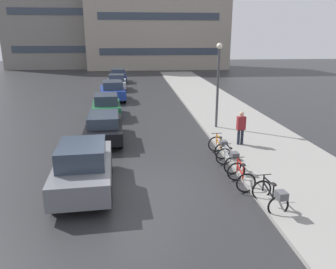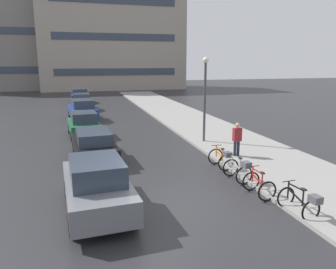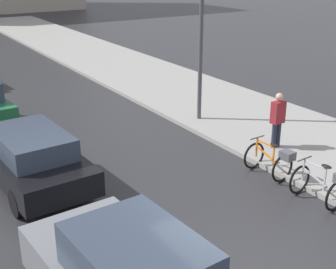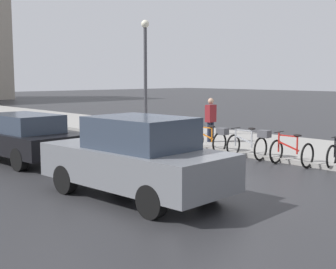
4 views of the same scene
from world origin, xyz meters
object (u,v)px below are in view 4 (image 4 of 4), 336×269
at_px(bicycle_farthest, 211,139).
at_px(pedestrian, 211,119).
at_px(streetlamp, 145,67).
at_px(car_black, 22,137).
at_px(bicycle_third, 250,143).
at_px(car_grey, 136,158).
at_px(bicycle_second, 291,152).

height_order(bicycle_farthest, pedestrian, pedestrian).
height_order(bicycle_farthest, streetlamp, streetlamp).
bearing_deg(pedestrian, car_black, 165.85).
relative_size(bicycle_third, car_grey, 0.31).
relative_size(bicycle_farthest, car_grey, 0.30).
bearing_deg(pedestrian, car_grey, -149.61).
bearing_deg(pedestrian, bicycle_second, -107.32).
bearing_deg(car_grey, bicycle_farthest, 27.03).
distance_m(bicycle_second, bicycle_third, 1.47).
bearing_deg(pedestrian, bicycle_farthest, -137.75).
bearing_deg(bicycle_farthest, bicycle_second, -90.56).
bearing_deg(streetlamp, car_grey, -131.56).
distance_m(bicycle_farthest, car_grey, 6.29).
distance_m(car_black, streetlamp, 6.89).
bearing_deg(bicycle_farthest, car_grey, -152.97).
height_order(pedestrian, streetlamp, streetlamp).
distance_m(car_black, pedestrian, 6.93).
height_order(bicycle_second, bicycle_third, bicycle_third).
distance_m(bicycle_farthest, car_black, 6.13).
relative_size(car_black, streetlamp, 0.91).
bearing_deg(car_grey, streetlamp, 48.44).
height_order(bicycle_third, streetlamp, streetlamp).
height_order(car_black, streetlamp, streetlamp).
bearing_deg(car_grey, bicycle_third, 11.94).
bearing_deg(bicycle_farthest, bicycle_third, -91.25).
bearing_deg(bicycle_second, pedestrian, 72.68).
height_order(bicycle_second, streetlamp, streetlamp).
bearing_deg(pedestrian, bicycle_third, -115.27).
distance_m(bicycle_third, bicycle_farthest, 1.68).
height_order(car_grey, pedestrian, pedestrian).
bearing_deg(car_black, streetlamp, 14.30).
height_order(car_black, pedestrian, pedestrian).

